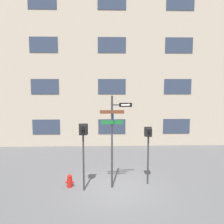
# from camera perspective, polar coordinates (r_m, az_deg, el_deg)

# --- Properties ---
(ground_plane) EXTENTS (60.00, 60.00, 0.00)m
(ground_plane) POSITION_cam_1_polar(r_m,az_deg,el_deg) (11.61, 1.19, -17.32)
(ground_plane) COLOR #515154
(building_facade) EXTENTS (24.00, 0.63, 11.74)m
(building_facade) POSITION_cam_1_polar(r_m,az_deg,el_deg) (18.43, -0.06, 10.42)
(building_facade) COLOR tan
(building_facade) RESTS_ON ground_plane
(street_sign_pole) EXTENTS (1.41, 0.75, 4.16)m
(street_sign_pole) POSITION_cam_1_polar(r_m,az_deg,el_deg) (11.06, 0.36, -4.92)
(street_sign_pole) COLOR #2D2D33
(street_sign_pole) RESTS_ON ground_plane
(pedestrian_signal_left) EXTENTS (0.39, 0.40, 2.97)m
(pedestrian_signal_left) POSITION_cam_1_polar(r_m,az_deg,el_deg) (10.87, -6.60, -5.99)
(pedestrian_signal_left) COLOR #2D2D33
(pedestrian_signal_left) RESTS_ON ground_plane
(pedestrian_signal_right) EXTENTS (0.35, 0.40, 2.69)m
(pedestrian_signal_right) POSITION_cam_1_polar(r_m,az_deg,el_deg) (11.65, 8.31, -6.40)
(pedestrian_signal_right) COLOR #2D2D33
(pedestrian_signal_right) RESTS_ON ground_plane
(fire_hydrant) EXTENTS (0.40, 0.24, 0.61)m
(fire_hydrant) POSITION_cam_1_polar(r_m,az_deg,el_deg) (11.90, -9.65, -15.28)
(fire_hydrant) COLOR red
(fire_hydrant) RESTS_ON ground_plane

